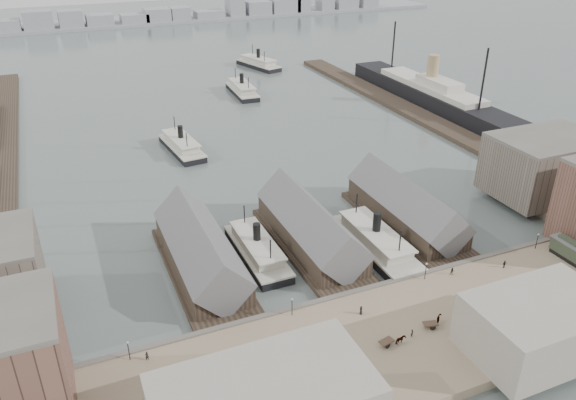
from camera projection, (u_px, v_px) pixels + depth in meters
name	position (u px, v px, depth m)	size (l,w,h in m)	color
ground	(344.00, 285.00, 117.60)	(900.00, 900.00, 0.00)	#4C5856
quay	(397.00, 341.00, 100.77)	(180.00, 30.00, 2.00)	#847259
seawall	(357.00, 295.00, 112.82)	(180.00, 1.20, 2.30)	#59544C
west_wharf	(0.00, 160.00, 175.29)	(10.00, 220.00, 1.60)	#2D231C
east_wharf	(412.00, 112.00, 218.21)	(10.00, 180.00, 1.60)	#2D231C
ferry_shed_west	(201.00, 253.00, 120.20)	(14.00, 42.00, 12.60)	#2D231C
ferry_shed_center	(310.00, 229.00, 129.30)	(14.00, 42.00, 12.60)	#2D231C
ferry_shed_east	(406.00, 208.00, 138.40)	(14.00, 42.00, 12.60)	#2D231C
warehouse_east_back	(545.00, 166.00, 149.35)	(28.00, 20.00, 15.00)	#60564C
street_bldg_center	(540.00, 326.00, 95.22)	(24.00, 16.00, 10.00)	gray
lamp_post_far_w	(128.00, 347.00, 93.97)	(0.44, 0.44, 3.92)	black
lamp_post_near_w	(292.00, 304.00, 104.47)	(0.44, 0.44, 3.92)	black
lamp_post_near_e	(426.00, 268.00, 114.97)	(0.44, 0.44, 3.92)	black
lamp_post_far_e	(538.00, 238.00, 125.47)	(0.44, 0.44, 3.92)	black
far_shore	(113.00, 20.00, 388.62)	(500.00, 40.00, 15.72)	gray
ferry_docked_west	(257.00, 249.00, 126.17)	(7.75, 25.83, 9.23)	black
ferry_docked_east	(375.00, 241.00, 128.70)	(8.70, 28.99, 10.36)	black
ferry_open_near	(182.00, 145.00, 182.85)	(10.42, 26.74, 9.31)	black
ferry_open_mid	(242.00, 89.00, 240.78)	(9.33, 27.17, 9.58)	black
ferry_open_far	(258.00, 63.00, 282.64)	(15.94, 28.96, 9.91)	black
ocean_steamer	(430.00, 94.00, 227.99)	(13.57, 99.13, 19.83)	black
tram	(574.00, 254.00, 121.03)	(3.08, 11.38, 4.04)	black
horse_cart_left	(190.00, 379.00, 90.21)	(4.56, 3.55, 1.44)	black
horse_cart_center	(396.00, 341.00, 98.18)	(5.00, 2.15, 1.62)	black
horse_cart_right	(437.00, 321.00, 103.07)	(4.79, 2.59, 1.54)	black
pedestrian_0	(147.00, 356.00, 94.73)	(0.65, 0.47, 1.78)	black
pedestrian_2	(266.00, 346.00, 96.99)	(1.08, 0.62, 1.68)	black
pedestrian_3	(320.00, 383.00, 89.20)	(1.00, 0.42, 1.70)	black
pedestrian_4	(361.00, 310.00, 105.65)	(0.85, 0.55, 1.74)	black
pedestrian_5	(412.00, 333.00, 99.99)	(0.58, 0.42, 1.59)	black
pedestrian_6	(452.00, 271.00, 117.14)	(0.83, 0.64, 1.70)	black
pedestrian_7	(568.00, 298.00, 108.88)	(1.14, 0.65, 1.76)	black
pedestrian_8	(504.00, 264.00, 119.52)	(1.02, 0.43, 1.75)	black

